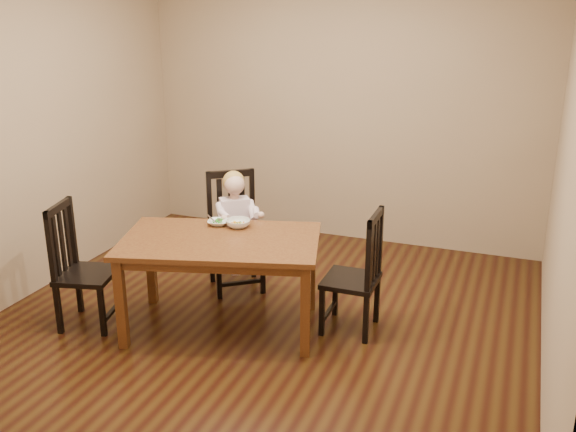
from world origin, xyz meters
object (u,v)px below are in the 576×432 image
at_px(chair_right, 357,275).
at_px(bowl_veg, 238,223).
at_px(chair_left, 80,268).
at_px(bowl_peas, 218,222).
at_px(dining_table, 220,249).
at_px(toddler, 235,219).
at_px(chair_child, 235,233).

distance_m(chair_right, bowl_veg, 0.97).
relative_size(chair_left, bowl_peas, 6.00).
bearing_deg(bowl_veg, bowl_peas, -176.51).
bearing_deg(bowl_peas, chair_left, -146.10).
relative_size(dining_table, chair_right, 1.72).
height_order(chair_left, toddler, chair_left).
xyz_separation_m(bowl_peas, bowl_veg, (0.16, 0.01, 0.01)).
bearing_deg(chair_child, bowl_veg, 82.26).
bearing_deg(chair_child, toddler, 90.00).
bearing_deg(dining_table, bowl_peas, 119.03).
bearing_deg(chair_left, bowl_peas, 110.04).
bearing_deg(chair_right, bowl_veg, 92.14).
bearing_deg(chair_right, toddler, 72.08).
distance_m(chair_child, bowl_veg, 0.57).
height_order(chair_right, toddler, chair_right).
xyz_separation_m(chair_child, bowl_veg, (0.25, -0.44, 0.26)).
distance_m(toddler, bowl_peas, 0.43).
xyz_separation_m(dining_table, chair_child, (-0.23, 0.71, -0.15)).
relative_size(chair_left, chair_right, 1.02).
bearing_deg(chair_left, dining_table, 93.65).
xyz_separation_m(dining_table, chair_right, (0.94, 0.31, -0.18)).
relative_size(chair_child, chair_left, 1.04).
relative_size(dining_table, toddler, 2.94).
xyz_separation_m(chair_right, bowl_veg, (-0.93, -0.04, 0.29)).
bearing_deg(dining_table, chair_right, 18.20).
height_order(toddler, bowl_peas, toddler).
relative_size(dining_table, bowl_veg, 8.62).
relative_size(chair_right, toddler, 1.71).
bearing_deg(toddler, chair_child, -90.00).
bearing_deg(dining_table, chair_left, -162.49).
bearing_deg(toddler, chair_left, 14.04).
xyz_separation_m(dining_table, bowl_peas, (-0.14, 0.26, 0.10)).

